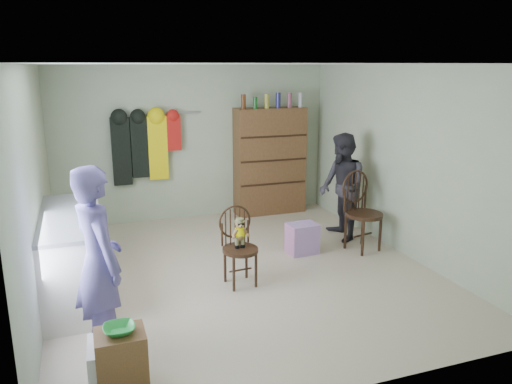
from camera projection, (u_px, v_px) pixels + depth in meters
name	position (u px, v px, depth m)	size (l,w,h in m)	color
ground_plane	(242.00, 271.00, 6.19)	(5.00, 5.00, 0.00)	beige
room_walls	(229.00, 139.00, 6.29)	(5.00, 5.00, 5.00)	#B3BFA0
counter	(73.00, 255.00, 5.44)	(0.64, 1.86, 0.94)	silver
stool	(122.00, 364.00, 3.81)	(0.38, 0.32, 0.54)	brown
bowl	(119.00, 329.00, 3.74)	(0.24, 0.24, 0.06)	green
plastic_tub	(117.00, 365.00, 3.92)	(0.42, 0.40, 0.40)	white
chair_front	(239.00, 241.00, 5.74)	(0.44, 0.44, 0.92)	#392114
chair_far	(361.00, 208.00, 6.83)	(0.58, 0.58, 1.10)	#392114
striped_bag	(302.00, 238.00, 6.76)	(0.39, 0.30, 0.41)	pink
person_left	(99.00, 263.00, 4.25)	(0.62, 0.41, 1.70)	#5E5196
person_right	(342.00, 187.00, 7.18)	(0.76, 0.59, 1.56)	#2D2B33
dresser	(270.00, 161.00, 8.47)	(1.20, 0.39, 2.05)	brown
coat_rack	(144.00, 147.00, 7.79)	(1.42, 0.12, 1.09)	#99999E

